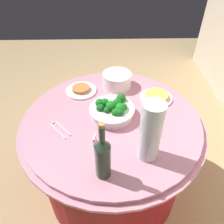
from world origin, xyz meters
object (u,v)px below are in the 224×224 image
Objects in this scene: plate_stack at (117,80)px; food_plate_peanuts at (81,90)px; decorative_fruit_vase at (150,134)px; label_placard_front at (95,139)px; broccoli_bowl at (112,110)px; food_plate_fried_egg at (156,97)px; wine_bottle at (103,157)px; serving_tongs at (60,129)px.

plate_stack reaches higher than food_plate_peanuts.
decorative_fruit_vase is (0.65, 0.13, 0.10)m from plate_stack.
plate_stack reaches higher than label_placard_front.
food_plate_fried_egg is at bearing 118.68° from broccoli_bowl.
decorative_fruit_vase is at bearing 73.03° from label_placard_front.
serving_tongs is (-0.31, -0.26, -0.12)m from wine_bottle.
label_placard_front is (0.11, 0.21, 0.03)m from serving_tongs.
food_plate_peanuts is 1.00× the size of food_plate_fried_egg.
decorative_fruit_vase is 0.55m from serving_tongs.
wine_bottle is 0.26m from decorative_fruit_vase.
food_plate_fried_egg is (-0.48, 0.13, -0.14)m from decorative_fruit_vase.
food_plate_fried_egg is at bearing 164.57° from decorative_fruit_vase.
serving_tongs is 0.68m from food_plate_fried_egg.
label_placard_front is at bearing -45.83° from food_plate_fried_egg.
wine_bottle is at bearing 13.97° from label_placard_front.
broccoli_bowl reaches higher than plate_stack.
broccoli_bowl is 0.38m from decorative_fruit_vase.
plate_stack is at bearing 165.58° from label_placard_front.
decorative_fruit_vase is at bearing 33.88° from food_plate_peanuts.
label_placard_front is at bearing -23.93° from broccoli_bowl.
food_plate_peanuts reaches higher than serving_tongs.
wine_bottle is at bearing -7.27° from plate_stack.
plate_stack is at bearing -168.63° from decorative_fruit_vase.
plate_stack is 0.62× the size of wine_bottle.
decorative_fruit_vase is at bearing 11.37° from plate_stack.
food_plate_fried_egg is (-0.17, 0.31, -0.03)m from broccoli_bowl.
label_placard_front is (-0.08, -0.28, -0.12)m from decorative_fruit_vase.
food_plate_fried_egg is (-0.59, 0.36, -0.11)m from wine_bottle.
food_plate_peanuts is (-0.27, -0.22, -0.03)m from broccoli_bowl.
broccoli_bowl is 1.27× the size of food_plate_peanuts.
plate_stack is at bearing 172.60° from broccoli_bowl.
broccoli_bowl is 0.34m from plate_stack.
broccoli_bowl is 5.09× the size of label_placard_front.
wine_bottle is 1.53× the size of food_plate_fried_egg.
decorative_fruit_vase is (-0.11, 0.23, 0.02)m from wine_bottle.
broccoli_bowl is 0.35m from food_plate_peanuts.
wine_bottle is 0.70m from food_plate_fried_egg.
label_placard_front is (-0.20, -0.05, -0.10)m from wine_bottle.
decorative_fruit_vase is 0.52m from food_plate_fried_egg.
decorative_fruit_vase is (0.31, 0.18, 0.11)m from broccoli_bowl.
serving_tongs is (0.12, -0.31, -0.04)m from broccoli_bowl.
broccoli_bowl is at bearing 156.07° from label_placard_front.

